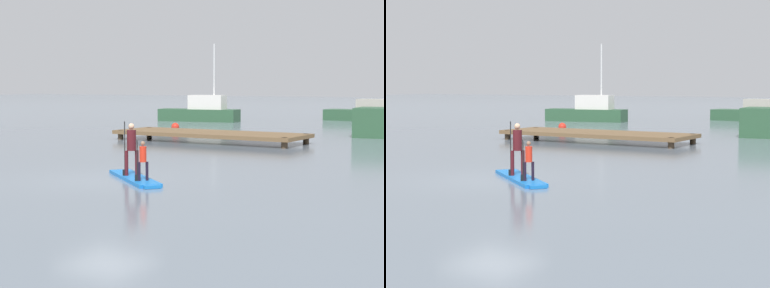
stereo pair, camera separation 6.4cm
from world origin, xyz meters
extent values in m
plane|color=slate|center=(0.00, 0.00, 0.00)|extent=(240.00, 240.00, 0.00)
cube|color=blue|center=(0.61, 0.53, 0.05)|extent=(3.06, 2.58, 0.10)
cube|color=blue|center=(1.98, -0.53, 0.05)|extent=(0.47, 0.51, 0.09)
cylinder|color=#4C1419|center=(0.51, 0.81, 0.47)|extent=(0.11, 0.11, 0.73)
cylinder|color=#4C1419|center=(0.31, 0.56, 0.47)|extent=(0.11, 0.11, 0.73)
cylinder|color=#4C1419|center=(0.41, 0.69, 1.13)|extent=(0.38, 0.38, 0.60)
sphere|color=tan|center=(0.41, 0.69, 1.54)|extent=(0.17, 0.17, 0.17)
cylinder|color=black|center=(0.28, 0.52, 0.90)|extent=(0.03, 0.03, 1.59)
cube|color=black|center=(0.28, 0.52, 0.19)|extent=(0.11, 0.13, 0.18)
cylinder|color=black|center=(1.41, 0.05, 0.36)|extent=(0.08, 0.08, 0.52)
cylinder|color=black|center=(1.27, -0.13, 0.36)|extent=(0.08, 0.08, 0.52)
cylinder|color=red|center=(1.34, -0.04, 0.84)|extent=(0.27, 0.27, 0.43)
sphere|color=#8C664C|center=(1.34, -0.04, 1.14)|extent=(0.13, 0.13, 0.13)
cylinder|color=black|center=(1.24, -0.17, 0.68)|extent=(0.03, 0.03, 1.15)
cube|color=black|center=(1.24, -0.17, 0.19)|extent=(0.11, 0.13, 0.18)
cube|color=#2D5638|center=(-13.23, 27.40, 0.45)|extent=(6.19, 2.60, 0.91)
cube|color=white|center=(-12.56, 27.51, 1.43)|extent=(2.80, 1.75, 1.05)
cylinder|color=silver|center=(-12.04, 27.59, 3.83)|extent=(0.12, 0.12, 3.75)
cube|color=#2D5638|center=(-2.38, 34.42, 0.41)|extent=(6.94, 2.27, 0.83)
cube|color=#B2AD9E|center=(-1.80, 34.39, 1.24)|extent=(3.11, 1.58, 0.83)
cube|color=brown|center=(-3.89, 12.78, 0.38)|extent=(9.49, 3.10, 0.18)
cylinder|color=#473828|center=(-8.34, 11.53, 0.23)|extent=(0.28, 0.28, 0.47)
cylinder|color=#473828|center=(-8.34, 14.02, 0.23)|extent=(0.28, 0.28, 0.47)
cylinder|color=#473828|center=(0.56, 11.53, 0.23)|extent=(0.28, 0.28, 0.47)
cylinder|color=#473828|center=(0.56, 14.02, 0.23)|extent=(0.28, 0.28, 0.47)
sphere|color=red|center=(-9.33, 18.14, 0.24)|extent=(0.47, 0.47, 0.47)
camera|label=1|loc=(11.98, -14.86, 2.78)|focal=61.92mm
camera|label=2|loc=(12.04, -14.82, 2.78)|focal=61.92mm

